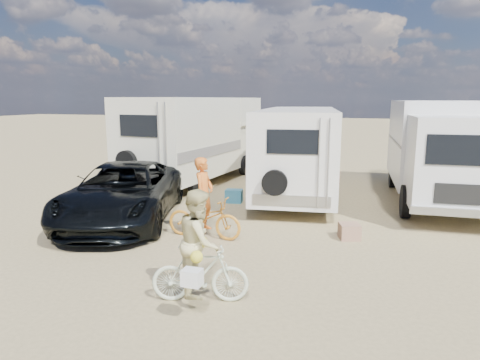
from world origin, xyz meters
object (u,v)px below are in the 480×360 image
(dark_suv, at_px, (123,193))
(cooler, at_px, (234,196))
(rider_man, at_px, (204,202))
(crate, at_px, (349,231))
(box_truck, at_px, (440,153))
(rider_woman, at_px, (200,252))
(bike_man, at_px, (204,218))
(rv_main, at_px, (299,151))
(bike_woman, at_px, (200,274))
(rv_left, at_px, (196,140))

(dark_suv, bearing_deg, cooler, 35.03)
(rider_man, distance_m, crate, 3.59)
(box_truck, relative_size, rider_woman, 4.24)
(bike_man, relative_size, crate, 4.03)
(rv_main, distance_m, crate, 5.42)
(bike_woman, bearing_deg, rider_woman, -0.00)
(dark_suv, xyz_separation_m, bike_woman, (3.94, -3.84, -0.31))
(rv_left, bearing_deg, box_truck, -0.66)
(rv_left, relative_size, bike_woman, 4.55)
(box_truck, xyz_separation_m, crate, (-2.47, -4.69, -1.45))
(rv_main, distance_m, rv_left, 4.45)
(rider_man, height_order, crate, rider_man)
(bike_man, height_order, bike_woman, bike_man)
(bike_woman, height_order, cooler, bike_woman)
(cooler, xyz_separation_m, crate, (3.85, -2.65, -0.03))
(box_truck, bearing_deg, dark_suv, -152.71)
(rv_left, bearing_deg, bike_woman, -60.56)
(rv_main, bearing_deg, cooler, -136.22)
(box_truck, distance_m, bike_man, 8.23)
(rider_man, distance_m, cooler, 3.73)
(box_truck, height_order, rider_woman, box_truck)
(bike_man, height_order, crate, bike_man)
(bike_man, relative_size, rider_woman, 1.09)
(dark_suv, distance_m, cooler, 3.73)
(rv_main, distance_m, bike_man, 6.01)
(rider_man, bearing_deg, bike_man, -178.31)
(dark_suv, bearing_deg, rider_woman, -61.73)
(rider_woman, bearing_deg, box_truck, -43.49)
(rv_left, relative_size, dark_suv, 1.29)
(rider_man, bearing_deg, cooler, 8.98)
(rv_left, height_order, dark_suv, rv_left)
(rv_main, xyz_separation_m, rider_man, (-1.25, -5.79, -0.60))
(bike_man, height_order, rider_woman, rider_woman)
(rv_left, distance_m, dark_suv, 6.00)
(box_truck, height_order, crate, box_truck)
(crate, bearing_deg, rider_woman, -117.67)
(dark_suv, relative_size, bike_woman, 3.52)
(dark_suv, bearing_deg, box_truck, 12.61)
(bike_man, bearing_deg, rider_woman, -156.87)
(rv_left, distance_m, crate, 8.74)
(rider_man, height_order, rider_woman, rider_man)
(rider_woman, bearing_deg, crate, -43.40)
(rv_main, relative_size, rider_man, 4.62)
(rv_left, xyz_separation_m, bike_man, (3.12, -6.62, -1.20))
(bike_woman, bearing_deg, rv_left, 8.29)
(rider_man, relative_size, crate, 3.83)
(dark_suv, height_order, bike_woman, dark_suv)
(bike_woman, relative_size, rider_woman, 0.93)
(rider_man, xyz_separation_m, cooler, (-0.46, 3.63, -0.69))
(rv_main, bearing_deg, box_truck, -9.28)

